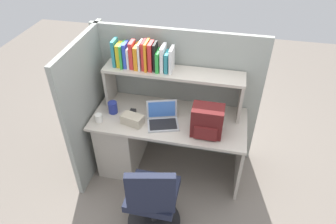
% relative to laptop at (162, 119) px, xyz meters
% --- Properties ---
extents(ground_plane, '(8.00, 8.00, 0.00)m').
position_rel_laptop_xyz_m(ground_plane, '(0.05, 0.08, -0.78)').
color(ground_plane, slate).
extents(desk, '(1.60, 0.70, 0.73)m').
position_rel_laptop_xyz_m(desk, '(-0.34, 0.08, -0.38)').
color(desk, beige).
rests_on(desk, ground_plane).
extents(cubicle_partition_rear, '(1.84, 0.05, 1.55)m').
position_rel_laptop_xyz_m(cubicle_partition_rear, '(0.05, 0.46, -0.01)').
color(cubicle_partition_rear, '#939991').
rests_on(cubicle_partition_rear, ground_plane).
extents(cubicle_partition_left, '(0.05, 1.06, 1.55)m').
position_rel_laptop_xyz_m(cubicle_partition_left, '(-0.80, 0.03, -0.01)').
color(cubicle_partition_left, '#939991').
rests_on(cubicle_partition_left, ground_plane).
extents(overhead_hutch, '(1.44, 0.28, 0.45)m').
position_rel_laptop_xyz_m(overhead_hutch, '(0.05, 0.28, 0.30)').
color(overhead_hutch, '#B3A99C').
rests_on(overhead_hutch, desk).
extents(reference_books_on_shelf, '(0.62, 0.19, 0.30)m').
position_rel_laptop_xyz_m(reference_books_on_shelf, '(-0.26, 0.28, 0.53)').
color(reference_books_on_shelf, teal).
rests_on(reference_books_on_shelf, overhead_hutch).
extents(laptop, '(0.37, 0.33, 0.22)m').
position_rel_laptop_xyz_m(laptop, '(0.00, 0.00, 0.00)').
color(laptop, '#B7BABF').
rests_on(laptop, desk).
extents(backpack, '(0.30, 0.23, 0.31)m').
position_rel_laptop_xyz_m(backpack, '(0.45, -0.07, 0.10)').
color(backpack, '#591919').
rests_on(backpack, desk).
extents(computer_mouse, '(0.06, 0.10, 0.03)m').
position_rel_laptop_xyz_m(computer_mouse, '(-0.35, 0.08, -0.03)').
color(computer_mouse, '#262628').
rests_on(computer_mouse, desk).
extents(paper_cup, '(0.08, 0.08, 0.08)m').
position_rel_laptop_xyz_m(paper_cup, '(-0.64, -0.11, -0.01)').
color(paper_cup, white).
rests_on(paper_cup, desk).
extents(tissue_box, '(0.24, 0.17, 0.10)m').
position_rel_laptop_xyz_m(tissue_box, '(-0.29, -0.08, -0.00)').
color(tissue_box, '#BFB299').
rests_on(tissue_box, desk).
extents(snack_canister, '(0.10, 0.10, 0.13)m').
position_rel_laptop_xyz_m(snack_canister, '(-0.55, 0.06, 0.01)').
color(snack_canister, navy).
rests_on(snack_canister, desk).
extents(office_chair, '(0.52, 0.53, 0.93)m').
position_rel_laptop_xyz_m(office_chair, '(0.07, -0.73, -0.39)').
color(office_chair, black).
rests_on(office_chair, ground_plane).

